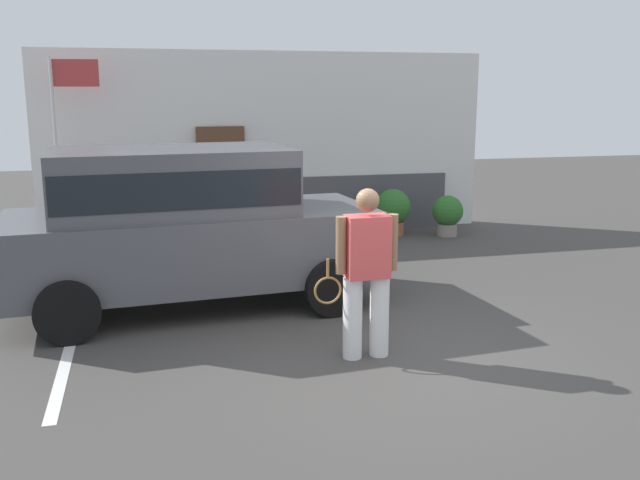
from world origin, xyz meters
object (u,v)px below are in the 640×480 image
parked_suv (184,220)px  flag_pole (65,119)px  potted_plant_by_porch (393,210)px  potted_plant_secondary (448,213)px  tennis_player_man (366,272)px

parked_suv → flag_pole: 4.34m
potted_plant_by_porch → potted_plant_secondary: (1.01, -0.32, -0.06)m
tennis_player_man → potted_plant_secondary: 6.64m
parked_suv → potted_plant_by_porch: (4.18, 3.70, -0.65)m
parked_suv → potted_plant_secondary: (5.19, 3.38, -0.71)m
tennis_player_man → potted_plant_secondary: size_ratio=2.28×
tennis_player_man → flag_pole: bearing=-61.0°
potted_plant_secondary → flag_pole: size_ratio=0.24×
tennis_player_man → potted_plant_secondary: tennis_player_man is taller
potted_plant_secondary → potted_plant_by_porch: bearing=162.5°
potted_plant_by_porch → flag_pole: size_ratio=0.27×
potted_plant_by_porch → flag_pole: 6.15m
flag_pole → parked_suv: bearing=-66.0°
tennis_player_man → flag_pole: size_ratio=0.54×
parked_suv → potted_plant_by_porch: 5.62m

